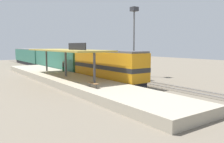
{
  "coord_description": "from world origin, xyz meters",
  "views": [
    {
      "loc": [
        -18.06,
        -30.73,
        5.29
      ],
      "look_at": [
        -1.38,
        -6.92,
        2.0
      ],
      "focal_mm": 37.11,
      "sensor_mm": 36.0,
      "label": 1
    }
  ],
  "objects_px": {
    "passenger_carriage_rear": "(29,56)",
    "light_mast": "(134,27)",
    "passenger_carriage_front": "(58,60)",
    "freight_car": "(113,65)",
    "platform_bench": "(93,83)",
    "locomotive": "(107,66)",
    "person_waiting": "(63,66)"
  },
  "relations": [
    {
      "from": "locomotive",
      "to": "platform_bench",
      "type": "bearing_deg",
      "value": -133.41
    },
    {
      "from": "platform_bench",
      "to": "person_waiting",
      "type": "relative_size",
      "value": 0.99
    },
    {
      "from": "light_mast",
      "to": "freight_car",
      "type": "bearing_deg",
      "value": 153.96
    },
    {
      "from": "passenger_carriage_rear",
      "to": "light_mast",
      "type": "height_order",
      "value": "light_mast"
    },
    {
      "from": "locomotive",
      "to": "freight_car",
      "type": "bearing_deg",
      "value": 47.12
    },
    {
      "from": "passenger_carriage_front",
      "to": "freight_car",
      "type": "relative_size",
      "value": 1.67
    },
    {
      "from": "passenger_carriage_rear",
      "to": "light_mast",
      "type": "relative_size",
      "value": 1.71
    },
    {
      "from": "locomotive",
      "to": "light_mast",
      "type": "distance_m",
      "value": 10.4
    },
    {
      "from": "locomotive",
      "to": "person_waiting",
      "type": "distance_m",
      "value": 9.67
    },
    {
      "from": "freight_car",
      "to": "person_waiting",
      "type": "xyz_separation_m",
      "value": [
        -7.22,
        4.33,
        -0.12
      ]
    },
    {
      "from": "platform_bench",
      "to": "locomotive",
      "type": "relative_size",
      "value": 0.12
    },
    {
      "from": "passenger_carriage_rear",
      "to": "person_waiting",
      "type": "xyz_separation_m",
      "value": [
        -2.62,
        -29.51,
        -0.46
      ]
    },
    {
      "from": "platform_bench",
      "to": "passenger_carriage_front",
      "type": "bearing_deg",
      "value": 76.15
    },
    {
      "from": "passenger_carriage_front",
      "to": "passenger_carriage_rear",
      "type": "distance_m",
      "value": 20.8
    },
    {
      "from": "passenger_carriage_rear",
      "to": "freight_car",
      "type": "distance_m",
      "value": 34.16
    },
    {
      "from": "passenger_carriage_front",
      "to": "freight_car",
      "type": "distance_m",
      "value": 13.84
    },
    {
      "from": "freight_car",
      "to": "light_mast",
      "type": "xyz_separation_m",
      "value": [
        3.2,
        -1.56,
        6.43
      ]
    },
    {
      "from": "locomotive",
      "to": "freight_car",
      "type": "distance_m",
      "value": 6.77
    },
    {
      "from": "freight_car",
      "to": "passenger_carriage_rear",
      "type": "bearing_deg",
      "value": 97.74
    },
    {
      "from": "platform_bench",
      "to": "passenger_carriage_rear",
      "type": "distance_m",
      "value": 45.55
    },
    {
      "from": "locomotive",
      "to": "passenger_carriage_front",
      "type": "bearing_deg",
      "value": 90.0
    },
    {
      "from": "platform_bench",
      "to": "light_mast",
      "type": "bearing_deg",
      "value": 35.2
    },
    {
      "from": "freight_car",
      "to": "light_mast",
      "type": "distance_m",
      "value": 7.35
    },
    {
      "from": "locomotive",
      "to": "passenger_carriage_rear",
      "type": "distance_m",
      "value": 38.8
    },
    {
      "from": "platform_bench",
      "to": "person_waiting",
      "type": "xyz_separation_m",
      "value": [
        3.38,
        15.63,
        0.51
      ]
    },
    {
      "from": "person_waiting",
      "to": "passenger_carriage_front",
      "type": "bearing_deg",
      "value": 73.27
    },
    {
      "from": "platform_bench",
      "to": "passenger_carriage_rear",
      "type": "bearing_deg",
      "value": 82.43
    },
    {
      "from": "platform_bench",
      "to": "locomotive",
      "type": "distance_m",
      "value": 8.8
    },
    {
      "from": "passenger_carriage_rear",
      "to": "freight_car",
      "type": "height_order",
      "value": "passenger_carriage_rear"
    },
    {
      "from": "passenger_carriage_front",
      "to": "locomotive",
      "type": "bearing_deg",
      "value": -90.0
    },
    {
      "from": "platform_bench",
      "to": "passenger_carriage_front",
      "type": "height_order",
      "value": "passenger_carriage_front"
    },
    {
      "from": "freight_car",
      "to": "locomotive",
      "type": "bearing_deg",
      "value": -132.88
    }
  ]
}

